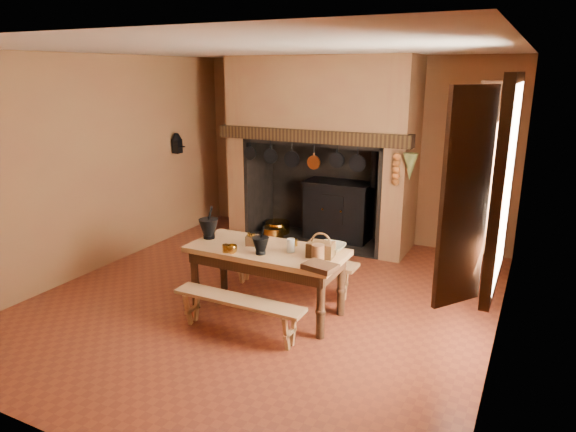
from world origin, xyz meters
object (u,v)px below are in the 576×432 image
at_px(iron_range, 339,210).
at_px(coffee_grinder, 251,240).
at_px(bench_front, 239,308).
at_px(wicker_basket, 321,249).
at_px(work_table, 267,258).
at_px(mixing_bowl, 331,247).

bearing_deg(iron_range, coffee_grinder, -89.80).
distance_m(iron_range, coffee_grinder, 2.71).
relative_size(bench_front, wicker_basket, 4.86).
distance_m(iron_range, bench_front, 3.32).
relative_size(work_table, mixing_bowl, 5.73).
bearing_deg(bench_front, wicker_basket, 45.41).
relative_size(mixing_bowl, wicker_basket, 1.02).
bearing_deg(bench_front, mixing_bowl, 52.13).
xyz_separation_m(work_table, bench_front, (0.00, -0.59, -0.33)).
distance_m(bench_front, mixing_bowl, 1.16).
relative_size(iron_range, mixing_bowl, 5.36).
relative_size(work_table, bench_front, 1.21).
relative_size(coffee_grinder, wicker_basket, 0.58).
height_order(work_table, coffee_grinder, coffee_grinder).
height_order(work_table, bench_front, work_table).
xyz_separation_m(iron_range, wicker_basket, (0.83, -2.68, 0.34)).
height_order(coffee_grinder, mixing_bowl, coffee_grinder).
height_order(work_table, wicker_basket, wicker_basket).
bearing_deg(work_table, wicker_basket, 3.02).
bearing_deg(bench_front, iron_range, 93.63).
bearing_deg(wicker_basket, mixing_bowl, 74.11).
height_order(mixing_bowl, wicker_basket, wicker_basket).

